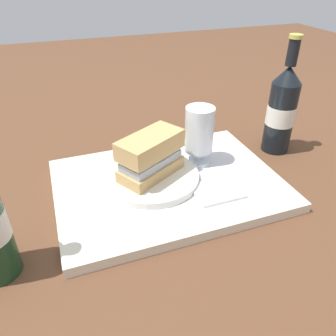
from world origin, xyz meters
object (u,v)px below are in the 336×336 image
Objects in this scene: plate at (151,177)px; sandwich at (152,155)px; beer_glass at (199,134)px; beer_bottle at (282,109)px.

sandwich reaches higher than plate.
beer_glass reaches higher than sandwich.
beer_glass is (0.12, 0.03, 0.06)m from plate.
beer_bottle is at bearing -20.85° from sandwich.
sandwich is 0.12m from beer_glass.
beer_glass is 0.47× the size of beer_bottle.
plate is 1.52× the size of beer_glass.
plate is at bearing 180.00° from sandwich.
plate is 0.13m from beer_glass.
sandwich is at bearing -171.19° from beer_bottle.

